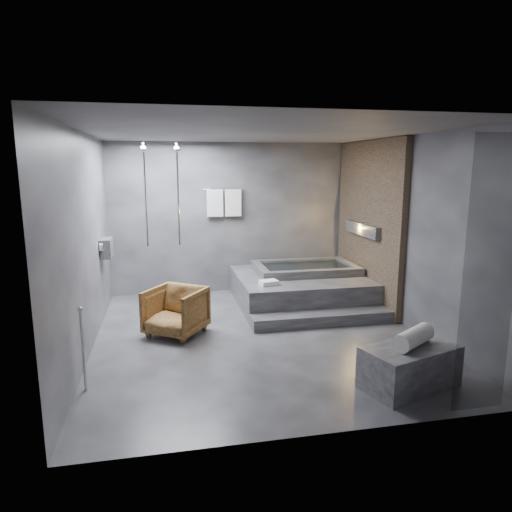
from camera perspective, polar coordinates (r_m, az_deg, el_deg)
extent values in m
plane|color=#2A2A2D|center=(6.58, 0.34, -9.91)|extent=(5.00, 5.00, 0.00)
cube|color=#474749|center=(6.16, 0.37, 15.22)|extent=(4.50, 5.00, 0.04)
cube|color=#343439|center=(8.65, -3.08, 4.73)|extent=(4.50, 0.04, 2.80)
cube|color=#343439|center=(3.85, 8.07, -3.40)|extent=(4.50, 0.04, 2.80)
cube|color=#343439|center=(6.16, -20.59, 1.45)|extent=(0.04, 5.00, 2.80)
cube|color=#343439|center=(7.03, 18.63, 2.69)|extent=(0.04, 5.00, 2.80)
cube|color=#957757|center=(8.10, 13.85, 3.98)|extent=(0.10, 2.40, 2.78)
cube|color=#FF9938|center=(8.07, 13.30, 3.27)|extent=(0.14, 1.20, 0.20)
cube|color=slate|center=(7.57, -18.17, 0.97)|extent=(0.16, 0.42, 0.30)
imported|color=beige|center=(7.47, -18.16, 0.50)|extent=(0.08, 0.08, 0.21)
imported|color=beige|center=(7.67, -17.98, 0.57)|extent=(0.07, 0.07, 0.15)
cylinder|color=silver|center=(8.07, -9.73, 7.69)|extent=(0.04, 0.04, 1.80)
cylinder|color=silver|center=(8.07, -13.67, 7.54)|extent=(0.04, 0.04, 1.80)
cylinder|color=silver|center=(8.53, -4.07, 8.33)|extent=(0.75, 0.02, 0.02)
cube|color=white|center=(8.51, -5.17, 6.62)|extent=(0.30, 0.06, 0.50)
cube|color=white|center=(8.55, -2.89, 6.67)|extent=(0.30, 0.06, 0.50)
cylinder|color=silver|center=(5.25, -20.79, -10.98)|extent=(0.04, 0.04, 0.90)
cube|color=black|center=(4.71, 27.13, -2.49)|extent=(0.55, 0.01, 2.60)
cube|color=#2F2F31|center=(8.09, 5.52, -4.06)|extent=(2.20, 2.00, 0.50)
cube|color=#2F2F31|center=(7.06, 8.32, -7.74)|extent=(2.20, 0.36, 0.18)
cube|color=#38383B|center=(5.34, 18.63, -12.99)|extent=(1.14, 0.84, 0.46)
imported|color=#462A11|center=(6.62, -10.01, -6.80)|extent=(1.02, 1.03, 0.68)
cylinder|color=white|center=(5.23, 19.08, -9.61)|extent=(0.58, 0.47, 0.20)
cube|color=white|center=(7.30, 1.61, -3.35)|extent=(0.31, 0.25, 0.07)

